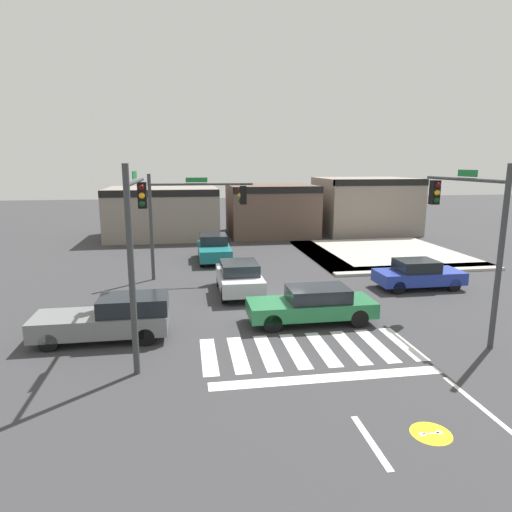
{
  "coord_description": "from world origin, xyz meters",
  "views": [
    {
      "loc": [
        -3.87,
        -17.77,
        6.0
      ],
      "look_at": [
        -0.84,
        1.25,
        1.97
      ],
      "focal_mm": 31.43,
      "sensor_mm": 36.0,
      "label": 1
    }
  ],
  "objects_px": {
    "traffic_signal_southwest": "(136,226)",
    "car_green": "(313,304)",
    "traffic_signal_southeast": "(469,219)",
    "traffic_signal_northwest": "(193,208)",
    "car_silver": "(239,277)",
    "car_blue": "(418,274)",
    "car_teal": "(214,248)",
    "car_gray": "(110,318)"
  },
  "relations": [
    {
      "from": "car_blue",
      "to": "car_teal",
      "type": "xyz_separation_m",
      "value": [
        -9.37,
        7.83,
        0.08
      ]
    },
    {
      "from": "car_blue",
      "to": "car_green",
      "type": "xyz_separation_m",
      "value": [
        -6.38,
        -3.81,
        0.02
      ]
    },
    {
      "from": "traffic_signal_northwest",
      "to": "car_silver",
      "type": "xyz_separation_m",
      "value": [
        2.0,
        -3.23,
        -2.95
      ]
    },
    {
      "from": "traffic_signal_southeast",
      "to": "car_blue",
      "type": "height_order",
      "value": "traffic_signal_southeast"
    },
    {
      "from": "traffic_signal_southwest",
      "to": "car_green",
      "type": "relative_size",
      "value": 1.25
    },
    {
      "from": "traffic_signal_southwest",
      "to": "car_blue",
      "type": "bearing_deg",
      "value": -67.48
    },
    {
      "from": "car_teal",
      "to": "car_blue",
      "type": "bearing_deg",
      "value": 50.09
    },
    {
      "from": "car_silver",
      "to": "car_gray",
      "type": "bearing_deg",
      "value": -46.51
    },
    {
      "from": "traffic_signal_southwest",
      "to": "car_green",
      "type": "height_order",
      "value": "traffic_signal_southwest"
    },
    {
      "from": "traffic_signal_northwest",
      "to": "car_gray",
      "type": "height_order",
      "value": "traffic_signal_northwest"
    },
    {
      "from": "traffic_signal_southwest",
      "to": "traffic_signal_northwest",
      "type": "relative_size",
      "value": 1.1
    },
    {
      "from": "traffic_signal_southwest",
      "to": "traffic_signal_northwest",
      "type": "bearing_deg",
      "value": -12.08
    },
    {
      "from": "car_blue",
      "to": "car_gray",
      "type": "xyz_separation_m",
      "value": [
        -13.73,
        -4.3,
        0.06
      ]
    },
    {
      "from": "traffic_signal_southeast",
      "to": "car_silver",
      "type": "bearing_deg",
      "value": 52.12
    },
    {
      "from": "car_silver",
      "to": "traffic_signal_northwest",
      "type": "bearing_deg",
      "value": -148.19
    },
    {
      "from": "traffic_signal_southeast",
      "to": "traffic_signal_southwest",
      "type": "distance_m",
      "value": 11.36
    },
    {
      "from": "car_silver",
      "to": "car_teal",
      "type": "distance_m",
      "value": 7.38
    },
    {
      "from": "car_green",
      "to": "car_gray",
      "type": "relative_size",
      "value": 1.06
    },
    {
      "from": "traffic_signal_northwest",
      "to": "car_silver",
      "type": "relative_size",
      "value": 1.33
    },
    {
      "from": "traffic_signal_southwest",
      "to": "car_teal",
      "type": "bearing_deg",
      "value": -13.86
    },
    {
      "from": "traffic_signal_southeast",
      "to": "traffic_signal_southwest",
      "type": "relative_size",
      "value": 1.0
    },
    {
      "from": "traffic_signal_southwest",
      "to": "car_silver",
      "type": "distance_m",
      "value": 7.66
    },
    {
      "from": "car_green",
      "to": "car_gray",
      "type": "xyz_separation_m",
      "value": [
        -7.34,
        -0.49,
        0.04
      ]
    },
    {
      "from": "car_silver",
      "to": "car_green",
      "type": "bearing_deg",
      "value": 28.06
    },
    {
      "from": "car_silver",
      "to": "car_teal",
      "type": "bearing_deg",
      "value": -174.61
    },
    {
      "from": "car_blue",
      "to": "car_silver",
      "type": "xyz_separation_m",
      "value": [
        -8.67,
        0.49,
        0.08
      ]
    },
    {
      "from": "car_silver",
      "to": "traffic_signal_southeast",
      "type": "bearing_deg",
      "value": 52.12
    },
    {
      "from": "traffic_signal_southwest",
      "to": "car_blue",
      "type": "height_order",
      "value": "traffic_signal_southwest"
    },
    {
      "from": "traffic_signal_northwest",
      "to": "traffic_signal_southwest",
      "type": "bearing_deg",
      "value": -102.08
    },
    {
      "from": "traffic_signal_northwest",
      "to": "car_green",
      "type": "relative_size",
      "value": 1.14
    },
    {
      "from": "traffic_signal_southeast",
      "to": "car_green",
      "type": "relative_size",
      "value": 1.25
    },
    {
      "from": "traffic_signal_southwest",
      "to": "car_silver",
      "type": "relative_size",
      "value": 1.46
    },
    {
      "from": "car_blue",
      "to": "traffic_signal_southwest",
      "type": "bearing_deg",
      "value": -157.48
    },
    {
      "from": "traffic_signal_northwest",
      "to": "car_gray",
      "type": "relative_size",
      "value": 1.21
    },
    {
      "from": "traffic_signal_southeast",
      "to": "car_teal",
      "type": "bearing_deg",
      "value": 31.78
    },
    {
      "from": "traffic_signal_southeast",
      "to": "car_blue",
      "type": "bearing_deg",
      "value": -13.06
    },
    {
      "from": "traffic_signal_southeast",
      "to": "car_blue",
      "type": "xyz_separation_m",
      "value": [
        1.23,
        5.3,
        -3.35
      ]
    },
    {
      "from": "traffic_signal_southeast",
      "to": "car_silver",
      "type": "relative_size",
      "value": 1.46
    },
    {
      "from": "car_blue",
      "to": "car_green",
      "type": "relative_size",
      "value": 0.86
    },
    {
      "from": "traffic_signal_northwest",
      "to": "car_blue",
      "type": "height_order",
      "value": "traffic_signal_northwest"
    },
    {
      "from": "car_teal",
      "to": "traffic_signal_northwest",
      "type": "bearing_deg",
      "value": -17.64
    },
    {
      "from": "car_teal",
      "to": "traffic_signal_southeast",
      "type": "bearing_deg",
      "value": 31.78
    }
  ]
}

